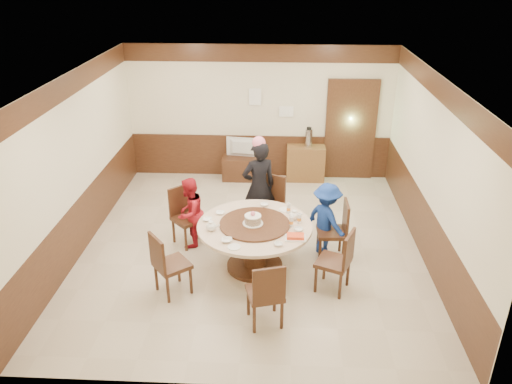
{
  "coord_description": "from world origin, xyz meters",
  "views": [
    {
      "loc": [
        0.42,
        -7.12,
        4.36
      ],
      "look_at": [
        0.08,
        -0.24,
        1.1
      ],
      "focal_mm": 35.0,
      "sensor_mm": 36.0,
      "label": 1
    }
  ],
  "objects_px": {
    "tv_stand": "(243,168)",
    "thermos": "(309,138)",
    "person_red": "(190,213)",
    "banquet_table": "(255,237)",
    "side_cabinet": "(305,163)",
    "person_blue": "(326,220)",
    "television": "(242,148)",
    "person_standing": "(259,187)",
    "birthday_cake": "(253,219)",
    "shrimp_platter": "(295,237)"
  },
  "relations": [
    {
      "from": "side_cabinet",
      "to": "thermos",
      "type": "distance_m",
      "value": 0.57
    },
    {
      "from": "banquet_table",
      "to": "person_red",
      "type": "distance_m",
      "value": 1.26
    },
    {
      "from": "banquet_table",
      "to": "tv_stand",
      "type": "bearing_deg",
      "value": 97.31
    },
    {
      "from": "banquet_table",
      "to": "shrimp_platter",
      "type": "height_order",
      "value": "shrimp_platter"
    },
    {
      "from": "person_standing",
      "to": "tv_stand",
      "type": "distance_m",
      "value": 2.29
    },
    {
      "from": "banquet_table",
      "to": "thermos",
      "type": "xyz_separation_m",
      "value": [
        0.95,
        3.42,
        0.41
      ]
    },
    {
      "from": "television",
      "to": "birthday_cake",
      "type": "bearing_deg",
      "value": 104.76
    },
    {
      "from": "banquet_table",
      "to": "shrimp_platter",
      "type": "relative_size",
      "value": 5.72
    },
    {
      "from": "person_blue",
      "to": "side_cabinet",
      "type": "xyz_separation_m",
      "value": [
        -0.2,
        2.94,
        -0.23
      ]
    },
    {
      "from": "person_red",
      "to": "thermos",
      "type": "height_order",
      "value": "person_red"
    },
    {
      "from": "birthday_cake",
      "to": "person_standing",
      "type": "bearing_deg",
      "value": 88.55
    },
    {
      "from": "banquet_table",
      "to": "person_red",
      "type": "height_order",
      "value": "person_red"
    },
    {
      "from": "person_red",
      "to": "tv_stand",
      "type": "xyz_separation_m",
      "value": [
        0.66,
        2.76,
        -0.34
      ]
    },
    {
      "from": "person_standing",
      "to": "side_cabinet",
      "type": "bearing_deg",
      "value": -134.42
    },
    {
      "from": "tv_stand",
      "to": "side_cabinet",
      "type": "relative_size",
      "value": 1.06
    },
    {
      "from": "person_standing",
      "to": "side_cabinet",
      "type": "xyz_separation_m",
      "value": [
        0.9,
        2.2,
        -0.44
      ]
    },
    {
      "from": "thermos",
      "to": "banquet_table",
      "type": "bearing_deg",
      "value": -105.53
    },
    {
      "from": "banquet_table",
      "to": "person_blue",
      "type": "bearing_deg",
      "value": 23.19
    },
    {
      "from": "banquet_table",
      "to": "side_cabinet",
      "type": "distance_m",
      "value": 3.54
    },
    {
      "from": "television",
      "to": "thermos",
      "type": "height_order",
      "value": "thermos"
    },
    {
      "from": "banquet_table",
      "to": "thermos",
      "type": "relative_size",
      "value": 4.52
    },
    {
      "from": "person_standing",
      "to": "thermos",
      "type": "relative_size",
      "value": 4.28
    },
    {
      "from": "television",
      "to": "side_cabinet",
      "type": "distance_m",
      "value": 1.38
    },
    {
      "from": "shrimp_platter",
      "to": "tv_stand",
      "type": "xyz_separation_m",
      "value": [
        -1.03,
        3.76,
        -0.53
      ]
    },
    {
      "from": "banquet_table",
      "to": "birthday_cake",
      "type": "height_order",
      "value": "birthday_cake"
    },
    {
      "from": "person_standing",
      "to": "tv_stand",
      "type": "xyz_separation_m",
      "value": [
        -0.44,
        2.17,
        -0.56
      ]
    },
    {
      "from": "banquet_table",
      "to": "shrimp_platter",
      "type": "bearing_deg",
      "value": -32.21
    },
    {
      "from": "person_standing",
      "to": "thermos",
      "type": "bearing_deg",
      "value": -135.35
    },
    {
      "from": "person_red",
      "to": "television",
      "type": "relative_size",
      "value": 1.66
    },
    {
      "from": "banquet_table",
      "to": "person_blue",
      "type": "relative_size",
      "value": 1.41
    },
    {
      "from": "shrimp_platter",
      "to": "television",
      "type": "bearing_deg",
      "value": 105.33
    },
    {
      "from": "banquet_table",
      "to": "side_cabinet",
      "type": "relative_size",
      "value": 2.14
    },
    {
      "from": "birthday_cake",
      "to": "person_blue",
      "type": "bearing_deg",
      "value": 23.63
    },
    {
      "from": "tv_stand",
      "to": "thermos",
      "type": "distance_m",
      "value": 1.55
    },
    {
      "from": "shrimp_platter",
      "to": "side_cabinet",
      "type": "xyz_separation_m",
      "value": [
        0.31,
        3.79,
        -0.4
      ]
    },
    {
      "from": "banquet_table",
      "to": "shrimp_platter",
      "type": "xyz_separation_m",
      "value": [
        0.6,
        -0.38,
        0.24
      ]
    },
    {
      "from": "person_standing",
      "to": "side_cabinet",
      "type": "distance_m",
      "value": 2.42
    },
    {
      "from": "person_red",
      "to": "person_blue",
      "type": "height_order",
      "value": "person_blue"
    },
    {
      "from": "birthday_cake",
      "to": "side_cabinet",
      "type": "height_order",
      "value": "birthday_cake"
    },
    {
      "from": "banquet_table",
      "to": "birthday_cake",
      "type": "relative_size",
      "value": 5.63
    },
    {
      "from": "tv_stand",
      "to": "side_cabinet",
      "type": "xyz_separation_m",
      "value": [
        1.34,
        0.03,
        0.12
      ]
    },
    {
      "from": "thermos",
      "to": "person_red",
      "type": "bearing_deg",
      "value": -126.16
    },
    {
      "from": "shrimp_platter",
      "to": "person_red",
      "type": "bearing_deg",
      "value": 149.37
    },
    {
      "from": "person_standing",
      "to": "person_red",
      "type": "relative_size",
      "value": 1.37
    },
    {
      "from": "shrimp_platter",
      "to": "tv_stand",
      "type": "height_order",
      "value": "shrimp_platter"
    },
    {
      "from": "person_red",
      "to": "person_standing",
      "type": "bearing_deg",
      "value": 139.46
    },
    {
      "from": "banquet_table",
      "to": "shrimp_platter",
      "type": "distance_m",
      "value": 0.75
    },
    {
      "from": "banquet_table",
      "to": "side_cabinet",
      "type": "xyz_separation_m",
      "value": [
        0.91,
        3.42,
        -0.16
      ]
    },
    {
      "from": "person_standing",
      "to": "television",
      "type": "bearing_deg",
      "value": -100.71
    },
    {
      "from": "side_cabinet",
      "to": "thermos",
      "type": "xyz_separation_m",
      "value": [
        0.04,
        0.0,
        0.56
      ]
    }
  ]
}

